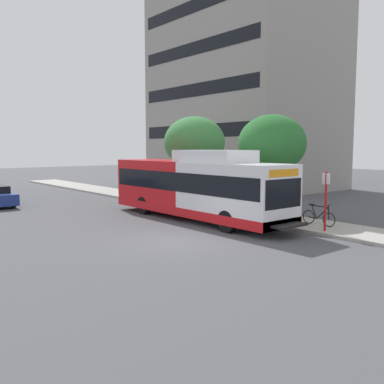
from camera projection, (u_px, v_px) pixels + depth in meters
The scene contains 8 objects.
ground_plane at pixel (87, 217), 23.10m from camera, with size 120.00×120.00×0.00m, color #4C4C51.
sidewalk_curb at pixel (207, 208), 25.97m from camera, with size 3.00×56.00×0.14m, color #A8A399.
transit_bus at pixel (196, 187), 22.04m from camera, with size 2.58×12.25×3.65m.
bus_stop_sign_pole at pixel (326, 197), 18.30m from camera, with size 0.10×0.36×2.60m.
bicycle_parked at pixel (319, 216), 19.77m from camera, with size 0.52×1.76×1.02m.
street_tree_near_stop at pixel (272, 144), 22.69m from camera, with size 3.65×3.65×5.40m.
street_tree_mid_block at pixel (194, 143), 28.32m from camera, with size 4.10×4.10×5.71m.
apartment_tower_backdrop at pixel (245, 38), 38.99m from camera, with size 11.99×15.56×27.65m.
Camera 1 is at (-10.05, -13.29, 3.77)m, focal length 39.48 mm.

